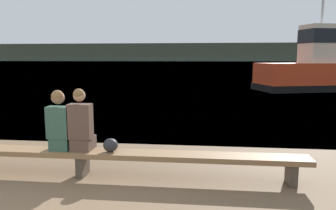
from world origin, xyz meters
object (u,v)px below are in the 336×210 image
Objects in this scene: person_right at (81,124)px; tugboat_red at (318,70)px; bench_main at (82,155)px; shopping_bag at (111,145)px; person_left at (60,124)px.

tugboat_red is at bearing 60.52° from person_right.
person_right is at bearing 133.56° from tugboat_red.
shopping_bag reaches higher than bench_main.
tugboat_red is at bearing 60.56° from bench_main.
bench_main is at bearing -63.54° from person_right.
person_right is at bearing 0.08° from person_left.
tugboat_red is (8.30, 15.59, 0.68)m from shopping_bag.
shopping_bag is (0.86, -0.03, -0.33)m from person_left.
person_left is 4.16× the size of shopping_bag.
person_right is 0.60m from shopping_bag.
person_left is at bearing 132.55° from tugboat_red.
person_left is at bearing 178.04° from shopping_bag.
person_left is 0.13× the size of tugboat_red.
person_right is at bearing 116.46° from bench_main.
person_left is at bearing -179.92° from person_right.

